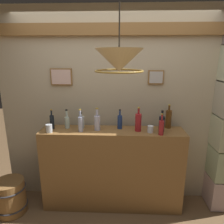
# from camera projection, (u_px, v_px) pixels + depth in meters

# --- Properties ---
(panelled_rear_partition) EXTENTS (3.02, 0.15, 2.59)m
(panelled_rear_partition) POSITION_uv_depth(u_px,v_px,m) (113.00, 104.00, 2.76)
(panelled_rear_partition) COLOR #BCAD8E
(panelled_rear_partition) RESTS_ON ground
(bar_shelf_unit) EXTENTS (1.81, 0.37, 1.09)m
(bar_shelf_unit) POSITION_uv_depth(u_px,v_px,m) (112.00, 169.00, 2.72)
(bar_shelf_unit) COLOR olive
(bar_shelf_unit) RESTS_ON ground
(liquor_bottle_gin) EXTENTS (0.06, 0.06, 0.25)m
(liquor_bottle_gin) POSITION_uv_depth(u_px,v_px,m) (120.00, 122.00, 2.62)
(liquor_bottle_gin) COLOR navy
(liquor_bottle_gin) RESTS_ON bar_shelf_unit
(liquor_bottle_rye) EXTENTS (0.06, 0.06, 0.24)m
(liquor_bottle_rye) POSITION_uv_depth(u_px,v_px,m) (67.00, 122.00, 2.64)
(liquor_bottle_rye) COLOR silver
(liquor_bottle_rye) RESTS_ON bar_shelf_unit
(liquor_bottle_brandy) EXTENTS (0.08, 0.08, 0.21)m
(liquor_bottle_brandy) POSITION_uv_depth(u_px,v_px,m) (81.00, 122.00, 2.64)
(liquor_bottle_brandy) COLOR silver
(liquor_bottle_brandy) RESTS_ON bar_shelf_unit
(liquor_bottle_port) EXTENTS (0.07, 0.07, 0.31)m
(liquor_bottle_port) POSITION_uv_depth(u_px,v_px,m) (168.00, 119.00, 2.63)
(liquor_bottle_port) COLOR #5E3713
(liquor_bottle_port) RESTS_ON bar_shelf_unit
(liquor_bottle_scotch) EXTENTS (0.06, 0.06, 0.28)m
(liquor_bottle_scotch) POSITION_uv_depth(u_px,v_px,m) (80.00, 123.00, 2.51)
(liquor_bottle_scotch) COLOR silver
(liquor_bottle_scotch) RESTS_ON bar_shelf_unit
(liquor_bottle_vermouth) EXTENTS (0.08, 0.08, 0.30)m
(liquor_bottle_vermouth) POSITION_uv_depth(u_px,v_px,m) (138.00, 122.00, 2.53)
(liquor_bottle_vermouth) COLOR maroon
(liquor_bottle_vermouth) RESTS_ON bar_shelf_unit
(liquor_bottle_mezcal) EXTENTS (0.06, 0.06, 0.26)m
(liquor_bottle_mezcal) POSITION_uv_depth(u_px,v_px,m) (161.00, 127.00, 2.41)
(liquor_bottle_mezcal) COLOR maroon
(liquor_bottle_mezcal) RESTS_ON bar_shelf_unit
(liquor_bottle_tequila) EXTENTS (0.07, 0.07, 0.27)m
(liquor_bottle_tequila) POSITION_uv_depth(u_px,v_px,m) (162.00, 124.00, 2.51)
(liquor_bottle_tequila) COLOR black
(liquor_bottle_tequila) RESTS_ON bar_shelf_unit
(liquor_bottle_sherry) EXTENTS (0.05, 0.05, 0.26)m
(liquor_bottle_sherry) POSITION_uv_depth(u_px,v_px,m) (52.00, 122.00, 2.61)
(liquor_bottle_sherry) COLOR black
(liquor_bottle_sherry) RESTS_ON bar_shelf_unit
(liquor_bottle_bourbon) EXTENTS (0.07, 0.07, 0.28)m
(liquor_bottle_bourbon) POSITION_uv_depth(u_px,v_px,m) (97.00, 122.00, 2.56)
(liquor_bottle_bourbon) COLOR silver
(liquor_bottle_bourbon) RESTS_ON bar_shelf_unit
(glass_tumbler_rocks) EXTENTS (0.08, 0.08, 0.10)m
(glass_tumbler_rocks) POSITION_uv_depth(u_px,v_px,m) (49.00, 128.00, 2.50)
(glass_tumbler_rocks) COLOR silver
(glass_tumbler_rocks) RESTS_ON bar_shelf_unit
(glass_tumbler_highball) EXTENTS (0.07, 0.07, 0.09)m
(glass_tumbler_highball) POSITION_uv_depth(u_px,v_px,m) (150.00, 129.00, 2.50)
(glass_tumbler_highball) COLOR silver
(glass_tumbler_highball) RESTS_ON bar_shelf_unit
(pendant_lamp) EXTENTS (0.41, 0.41, 0.54)m
(pendant_lamp) POSITION_uv_depth(u_px,v_px,m) (119.00, 61.00, 1.71)
(pendant_lamp) COLOR beige
(wooden_barrel) EXTENTS (0.40, 0.40, 0.45)m
(wooden_barrel) POSITION_uv_depth(u_px,v_px,m) (11.00, 197.00, 2.67)
(wooden_barrel) COLOR olive
(wooden_barrel) RESTS_ON ground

